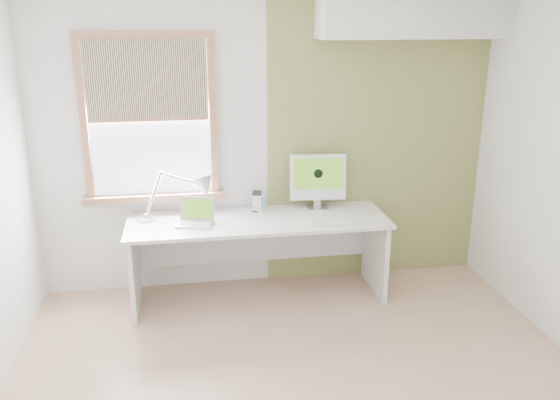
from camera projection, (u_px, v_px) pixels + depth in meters
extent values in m
cube|color=tan|center=(305.00, 392.00, 3.85)|extent=(4.00, 3.50, 0.02)
cube|color=white|center=(267.00, 143.00, 5.09)|extent=(4.00, 0.02, 2.60)
cube|color=white|center=(423.00, 385.00, 1.79)|extent=(4.00, 0.02, 2.60)
cube|color=#829848|center=(377.00, 140.00, 5.22)|extent=(2.00, 0.02, 2.60)
cube|color=white|center=(414.00, 12.00, 4.75)|extent=(1.60, 0.40, 0.42)
cube|color=#98634A|center=(84.00, 121.00, 4.75)|extent=(0.06, 0.06, 1.42)
cube|color=#98634A|center=(213.00, 117.00, 4.91)|extent=(0.06, 0.06, 1.42)
cube|color=#98634A|center=(143.00, 34.00, 4.62)|extent=(1.00, 0.06, 0.06)
cube|color=#98634A|center=(155.00, 197.00, 5.02)|extent=(1.20, 0.14, 0.06)
cube|color=#D1E2F9|center=(149.00, 118.00, 4.84)|extent=(1.00, 0.01, 1.30)
cube|color=beige|center=(146.00, 80.00, 4.70)|extent=(0.98, 0.02, 0.65)
cube|color=#98634A|center=(149.00, 119.00, 4.80)|extent=(0.98, 0.03, 0.03)
cube|color=silver|center=(258.00, 221.00, 4.90)|extent=(2.20, 0.70, 0.03)
cube|color=silver|center=(135.00, 268.00, 4.85)|extent=(0.04, 0.64, 0.70)
cube|color=silver|center=(375.00, 253.00, 5.17)|extent=(0.04, 0.64, 0.70)
cube|color=silver|center=(254.00, 236.00, 5.28)|extent=(2.08, 0.02, 0.48)
cylinder|color=silver|center=(146.00, 218.00, 4.88)|extent=(0.20, 0.20, 0.02)
sphere|color=silver|center=(146.00, 216.00, 4.88)|extent=(0.06, 0.06, 0.05)
cylinder|color=silver|center=(153.00, 195.00, 4.85)|extent=(0.17, 0.06, 0.37)
sphere|color=silver|center=(161.00, 173.00, 4.81)|extent=(0.05, 0.05, 0.04)
cylinder|color=silver|center=(181.00, 179.00, 4.87)|extent=(0.34, 0.05, 0.14)
sphere|color=silver|center=(201.00, 184.00, 4.92)|extent=(0.05, 0.05, 0.04)
cone|color=silver|center=(204.00, 187.00, 4.94)|extent=(0.29, 0.30, 0.22)
cube|color=silver|center=(195.00, 224.00, 4.76)|extent=(0.34, 0.27, 0.02)
cube|color=#B2B5B7|center=(195.00, 223.00, 4.76)|extent=(0.27, 0.19, 0.00)
cube|color=silver|center=(197.00, 208.00, 4.82)|extent=(0.30, 0.14, 0.19)
cube|color=#4D7F1B|center=(197.00, 208.00, 4.82)|extent=(0.26, 0.11, 0.15)
cylinder|color=silver|center=(260.00, 210.00, 5.08)|extent=(0.08, 0.08, 0.02)
cube|color=silver|center=(260.00, 202.00, 5.06)|extent=(0.06, 0.01, 0.12)
cube|color=#194C99|center=(261.00, 203.00, 5.05)|extent=(0.05, 0.00, 0.09)
cube|color=silver|center=(257.00, 201.00, 5.09)|extent=(0.10, 0.14, 0.16)
cube|color=black|center=(257.00, 193.00, 5.07)|extent=(0.10, 0.14, 0.01)
cube|color=black|center=(257.00, 209.00, 5.11)|extent=(0.10, 0.14, 0.01)
cube|color=silver|center=(317.00, 207.00, 5.16)|extent=(0.19, 0.18, 0.01)
cube|color=silver|center=(317.00, 197.00, 5.17)|extent=(0.06, 0.02, 0.16)
cube|color=white|center=(318.00, 177.00, 5.10)|extent=(0.50, 0.12, 0.41)
cube|color=#4D7F1B|center=(318.00, 174.00, 5.06)|extent=(0.44, 0.06, 0.27)
cylinder|color=black|center=(318.00, 174.00, 5.06)|extent=(0.08, 0.02, 0.08)
cube|color=white|center=(333.00, 223.00, 4.78)|extent=(0.40, 0.14, 0.01)
cube|color=white|center=(333.00, 222.00, 4.77)|extent=(0.37, 0.11, 0.00)
ellipsoid|color=white|center=(311.00, 222.00, 4.78)|extent=(0.08, 0.11, 0.03)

